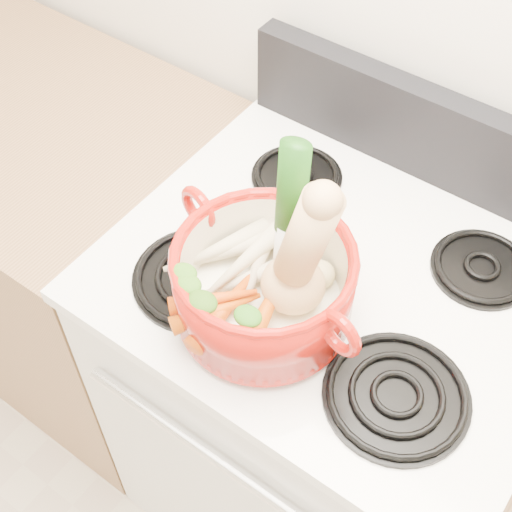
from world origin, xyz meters
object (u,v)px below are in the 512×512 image
Objects in this scene: stove_body at (323,405)px; leek at (289,219)px; squash at (295,250)px; dutch_oven at (264,285)px.

leek is (-0.05, -0.10, 0.68)m from stove_body.
leek reaches higher than stove_body.
dutch_oven is at bearing -168.00° from squash.
stove_body is 3.09× the size of leek.
squash is 0.05m from leek.
squash is (0.04, 0.02, 0.09)m from dutch_oven.
stove_body is 3.60× the size of squash.
stove_body is 3.30× the size of dutch_oven.
stove_body is at bearing 83.00° from dutch_oven.
dutch_oven is at bearing -108.61° from leek.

